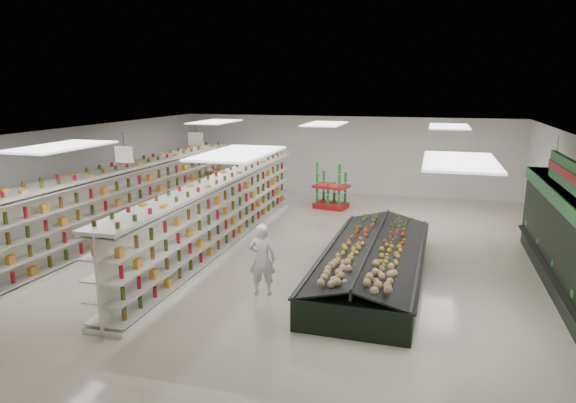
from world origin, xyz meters
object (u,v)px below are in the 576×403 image
(gondola_left, at_px, (128,203))
(gondola_center, at_px, (221,215))
(produce_island, at_px, (373,261))
(shopper_background, at_px, (210,189))
(shopper_main, at_px, (262,259))
(soda_endcap, at_px, (331,188))

(gondola_left, relative_size, gondola_center, 1.09)
(produce_island, bearing_deg, shopper_background, 140.44)
(gondola_center, distance_m, shopper_background, 4.61)
(produce_island, bearing_deg, shopper_main, -144.13)
(shopper_main, height_order, shopper_background, shopper_main)
(gondola_center, relative_size, shopper_background, 7.44)
(gondola_left, height_order, soda_endcap, gondola_left)
(shopper_main, bearing_deg, gondola_left, -38.37)
(gondola_center, xyz_separation_m, soda_endcap, (2.07, 5.35, -0.14))
(gondola_center, xyz_separation_m, shopper_main, (2.19, -2.95, -0.11))
(shopper_background, bearing_deg, produce_island, -141.11)
(gondola_left, distance_m, shopper_background, 3.91)
(gondola_left, xyz_separation_m, shopper_main, (5.34, -3.23, -0.18))
(shopper_background, bearing_deg, gondola_left, 154.06)
(gondola_center, bearing_deg, shopper_background, 117.84)
(gondola_center, bearing_deg, gondola_left, 174.53)
(gondola_left, bearing_deg, shopper_main, -28.70)
(soda_endcap, bearing_deg, shopper_background, -163.07)
(gondola_center, distance_m, shopper_main, 3.67)
(shopper_background, bearing_deg, shopper_main, -159.61)
(gondola_center, xyz_separation_m, produce_island, (4.38, -1.36, -0.46))
(soda_endcap, height_order, shopper_background, soda_endcap)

